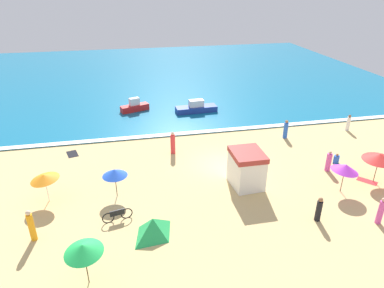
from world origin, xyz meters
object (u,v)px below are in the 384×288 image
object	(u,v)px
parked_bicycle	(117,215)
small_boat_1	(196,108)
beach_tent	(153,227)
beachgoer_2	(31,226)
beach_umbrella_4	(115,173)
beach_umbrella_0	(44,177)
beachgoer_4	(236,153)
beachgoer_6	(381,211)
beach_umbrella_3	(380,157)
beachgoer_5	(348,123)
beachgoer_7	(286,130)
beachgoer_1	(329,162)
beachgoer_0	(336,159)
beachgoer_3	(319,210)
small_boat_0	(135,107)
beachgoer_8	(173,143)
lifeguard_cabana	(247,168)
beach_umbrella_1	(345,168)
beach_umbrella_2	(83,249)

from	to	relation	value
parked_bicycle	small_boat_1	world-z (taller)	small_boat_1
beach_tent	beachgoer_2	xyz separation A→B (m)	(-6.46, 0.94, 0.37)
beach_umbrella_4	beach_tent	bearing A→B (deg)	-65.54
beach_umbrella_4	beach_umbrella_0	bearing A→B (deg)	175.79
beachgoer_4	beachgoer_6	size ratio (longest dim) A/B	0.47
beach_umbrella_3	small_boat_1	distance (m)	18.64
parked_bicycle	beachgoer_5	distance (m)	23.27
beachgoer_7	beach_umbrella_0	bearing A→B (deg)	-162.76
beach_umbrella_0	beachgoer_1	world-z (taller)	beach_umbrella_0
beachgoer_0	beachgoer_3	distance (m)	7.94
small_boat_0	beachgoer_6	bearing A→B (deg)	-59.24
beachgoer_1	beachgoer_4	xyz separation A→B (m)	(-6.05, 3.46, -0.39)
parked_bicycle	beachgoer_7	xyz separation A→B (m)	(14.89, 8.89, 0.42)
beachgoer_1	beachgoer_3	bearing A→B (deg)	-126.30
beach_umbrella_0	beachgoer_3	world-z (taller)	beach_umbrella_0
beachgoer_5	beachgoer_8	world-z (taller)	beachgoer_8
lifeguard_cabana	beach_umbrella_0	xyz separation A→B (m)	(-13.07, 0.77, 0.47)
beachgoer_3	beach_umbrella_4	bearing A→B (deg)	156.79
small_boat_0	small_boat_1	xyz separation A→B (m)	(6.41, -1.60, -0.04)
beachgoer_0	beachgoer_8	bearing A→B (deg)	160.77
beachgoer_2	small_boat_1	size ratio (longest dim) A/B	0.44
beach_umbrella_3	beachgoer_4	world-z (taller)	beach_umbrella_3
lifeguard_cabana	small_boat_1	xyz separation A→B (m)	(-0.30, 14.66, -0.78)
beach_umbrella_4	beachgoer_0	xyz separation A→B (m)	(16.71, 1.09, -1.42)
beach_umbrella_1	beach_tent	size ratio (longest dim) A/B	0.82
beach_umbrella_1	beachgoer_5	size ratio (longest dim) A/B	1.36
beachgoer_3	beachgoer_6	size ratio (longest dim) A/B	0.92
beach_tent	lifeguard_cabana	bearing A→B (deg)	29.58
parked_bicycle	beachgoer_0	world-z (taller)	beachgoer_0
beach_umbrella_3	beach_umbrella_4	xyz separation A→B (m)	(-17.80, 1.86, -0.19)
beach_umbrella_3	small_boat_0	distance (m)	23.71
beachgoer_0	beach_umbrella_0	bearing A→B (deg)	-177.90
beachgoer_0	beachgoer_4	bearing A→B (deg)	160.62
parked_bicycle	beachgoer_3	size ratio (longest dim) A/B	1.12
beach_umbrella_4	beachgoer_1	world-z (taller)	beach_umbrella_4
beachgoer_7	beachgoer_8	bearing A→B (deg)	-174.72
beach_umbrella_4	beach_umbrella_2	bearing A→B (deg)	-101.05
beach_umbrella_2	small_boat_1	world-z (taller)	beach_umbrella_2
beach_umbrella_1	beachgoer_5	bearing A→B (deg)	54.05
parked_bicycle	beachgoer_4	bearing A→B (deg)	33.81
beachgoer_3	beachgoer_7	size ratio (longest dim) A/B	0.93
lifeguard_cabana	beachgoer_3	size ratio (longest dim) A/B	1.61
beach_tent	beachgoer_8	world-z (taller)	beachgoer_8
beach_umbrella_0	parked_bicycle	bearing A→B (deg)	-34.05
beach_umbrella_1	small_boat_1	distance (m)	17.91
beachgoer_7	beach_umbrella_2	bearing A→B (deg)	-140.71
beach_umbrella_1	beachgoer_7	world-z (taller)	beach_umbrella_1
beachgoer_0	beach_umbrella_3	bearing A→B (deg)	-69.77
beach_umbrella_2	beach_umbrella_1	bearing A→B (deg)	15.71
beachgoer_4	beachgoer_6	xyz separation A→B (m)	(5.60, -9.61, 0.48)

